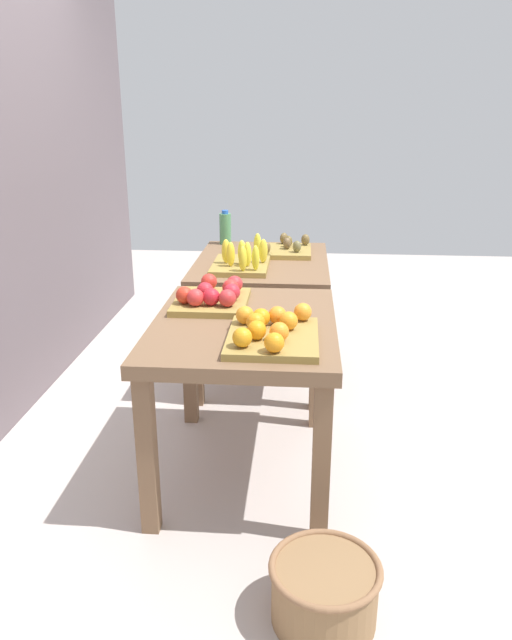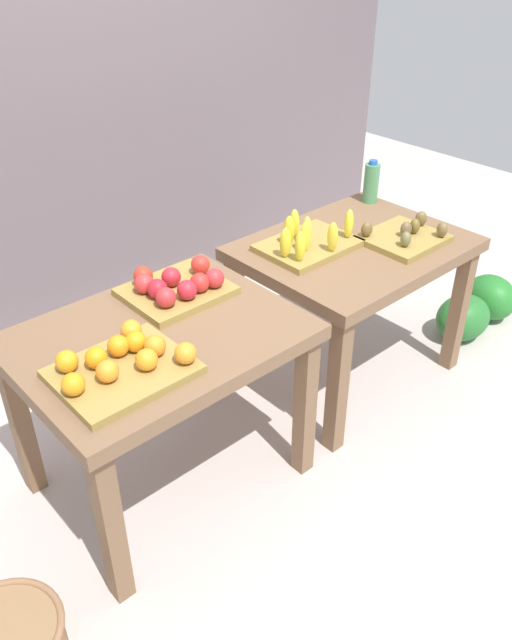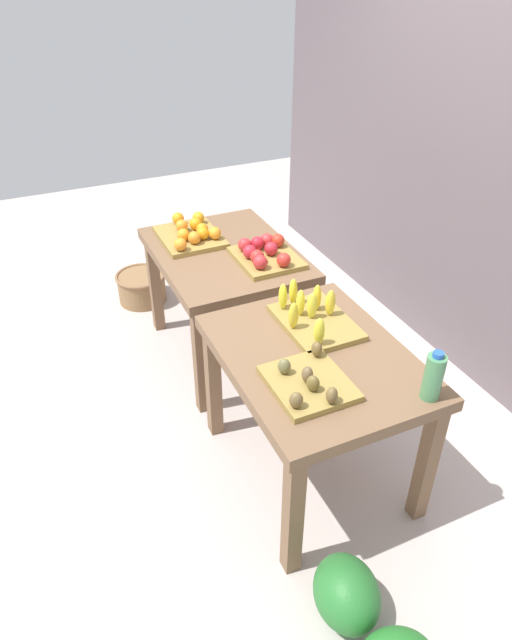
{
  "view_description": "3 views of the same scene",
  "coord_description": "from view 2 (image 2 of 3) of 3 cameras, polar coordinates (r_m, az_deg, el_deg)",
  "views": [
    {
      "loc": [
        -3.05,
        -0.25,
        1.64
      ],
      "look_at": [
        -0.02,
        -0.01,
        0.57
      ],
      "focal_mm": 34.1,
      "sensor_mm": 36.0,
      "label": 1
    },
    {
      "loc": [
        -1.6,
        -1.71,
        2.08
      ],
      "look_at": [
        -0.04,
        0.02,
        0.57
      ],
      "focal_mm": 35.91,
      "sensor_mm": 36.0,
      "label": 2
    },
    {
      "loc": [
        2.31,
        -1.09,
        2.32
      ],
      "look_at": [
        -0.1,
        -0.0,
        0.53
      ],
      "focal_mm": 31.99,
      "sensor_mm": 36.0,
      "label": 3
    }
  ],
  "objects": [
    {
      "name": "water_bottle",
      "position": [
        3.5,
        10.23,
        11.95
      ],
      "size": [
        0.08,
        0.08,
        0.23
      ],
      "color": "#4C8C59",
      "rests_on": "display_table_right"
    },
    {
      "name": "display_table_left",
      "position": [
        2.46,
        -8.59,
        -3.23
      ],
      "size": [
        1.04,
        0.8,
        0.75
      ],
      "color": "brown",
      "rests_on": "ground_plane"
    },
    {
      "name": "watermelon_pile",
      "position": [
        3.91,
        19.08,
        1.07
      ],
      "size": [
        0.65,
        0.35,
        0.27
      ],
      "color": "#247429",
      "rests_on": "ground_plane"
    },
    {
      "name": "back_wall",
      "position": [
        3.5,
        -15.29,
        22.32
      ],
      "size": [
        4.4,
        0.12,
        3.0
      ],
      "primitive_type": "cube",
      "color": "#66595E",
      "rests_on": "ground_plane"
    },
    {
      "name": "ground_plane",
      "position": [
        3.13,
        0.91,
        -8.73
      ],
      "size": [
        8.0,
        8.0,
        0.0
      ],
      "primitive_type": "plane",
      "color": "#BAAEA7"
    },
    {
      "name": "apple_bin",
      "position": [
        2.59,
        -7.12,
        2.99
      ],
      "size": [
        0.4,
        0.34,
        0.11
      ],
      "color": "olive",
      "rests_on": "display_table_left"
    },
    {
      "name": "banana_crate",
      "position": [
        2.94,
        4.67,
        7.0
      ],
      "size": [
        0.44,
        0.32,
        0.17
      ],
      "color": "olive",
      "rests_on": "display_table_right"
    },
    {
      "name": "kiwi_bin",
      "position": [
        3.11,
        13.11,
        7.29
      ],
      "size": [
        0.37,
        0.32,
        0.1
      ],
      "color": "olive",
      "rests_on": "display_table_right"
    },
    {
      "name": "display_table_right",
      "position": [
        3.11,
        8.65,
        4.95
      ],
      "size": [
        1.04,
        0.8,
        0.75
      ],
      "color": "brown",
      "rests_on": "ground_plane"
    },
    {
      "name": "orange_bin",
      "position": [
        2.19,
        -11.81,
        -3.82
      ],
      "size": [
        0.46,
        0.36,
        0.11
      ],
      "color": "olive",
      "rests_on": "display_table_left"
    }
  ]
}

